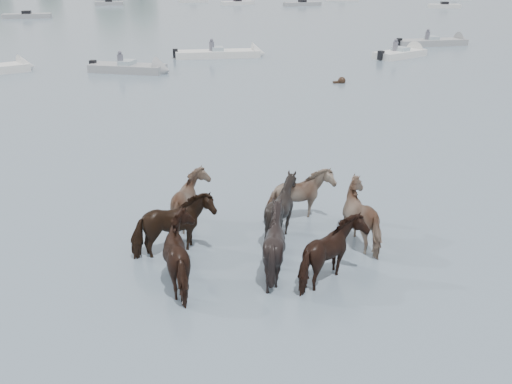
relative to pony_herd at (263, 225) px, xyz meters
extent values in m
plane|color=slate|center=(-0.42, 0.37, -0.66)|extent=(400.00, 400.00, 0.00)
imported|color=black|center=(-2.11, 0.22, 0.01)|extent=(2.11, 1.43, 1.63)
imported|color=#8E7360|center=(-1.53, 1.71, -0.03)|extent=(1.48, 1.67, 1.54)
imported|color=black|center=(0.61, 0.72, 0.02)|extent=(1.79, 1.67, 1.65)
imported|color=#7F6956|center=(1.27, 1.50, -0.03)|extent=(2.01, 1.38, 1.56)
imported|color=black|center=(-1.89, -1.19, 0.00)|extent=(2.00, 2.08, 1.62)
imported|color=black|center=(0.03, -1.06, 0.02)|extent=(1.98, 1.92, 1.65)
imported|color=black|center=(1.14, -1.70, -0.03)|extent=(1.94, 1.84, 1.56)
imported|color=#9F7F6C|center=(2.60, -0.01, 0.01)|extent=(2.06, 2.12, 1.63)
sphere|color=black|center=(8.33, 18.87, -0.54)|extent=(0.44, 0.44, 0.44)
cube|color=black|center=(8.08, 18.87, -0.64)|extent=(0.50, 0.22, 0.18)
cone|color=silver|center=(-9.89, 26.51, -0.46)|extent=(1.50, 1.83, 1.60)
cube|color=gray|center=(-3.63, 24.53, -0.46)|extent=(4.89, 3.30, 0.55)
cone|color=gray|center=(-1.50, 23.62, -0.46)|extent=(1.46, 1.83, 1.60)
cube|color=#99ADB7|center=(-3.63, 24.53, -0.11)|extent=(1.18, 1.34, 0.35)
cube|color=black|center=(-5.75, 25.44, -0.31)|extent=(0.46, 0.46, 0.60)
cylinder|color=#595966|center=(-4.03, 24.53, 0.09)|extent=(0.36, 0.36, 0.70)
sphere|color=#595966|center=(-4.03, 24.53, 0.54)|extent=(0.24, 0.24, 0.24)
cube|color=silver|center=(2.56, 29.25, -0.46)|extent=(6.00, 1.79, 0.55)
cone|color=silver|center=(5.53, 29.15, -0.46)|extent=(0.95, 1.63, 1.60)
cube|color=#99ADB7|center=(2.56, 29.25, -0.11)|extent=(0.84, 1.15, 0.35)
cube|color=black|center=(-0.41, 29.35, -0.31)|extent=(0.36, 0.36, 0.60)
cylinder|color=#595966|center=(2.16, 29.25, 0.09)|extent=(0.36, 0.36, 0.70)
sphere|color=#595966|center=(2.16, 29.25, 0.54)|extent=(0.24, 0.24, 0.24)
cube|color=silver|center=(15.31, 26.77, -0.46)|extent=(4.43, 3.34, 0.55)
cone|color=silver|center=(17.16, 27.73, -0.46)|extent=(1.54, 1.83, 1.60)
cube|color=#99ADB7|center=(15.31, 26.77, -0.11)|extent=(1.23, 1.36, 0.35)
cube|color=black|center=(13.47, 25.81, -0.31)|extent=(0.47, 0.47, 0.60)
cylinder|color=#595966|center=(14.91, 26.77, 0.09)|extent=(0.36, 0.36, 0.70)
sphere|color=#595966|center=(14.91, 26.77, 0.54)|extent=(0.24, 0.24, 0.24)
cube|color=gray|center=(20.38, 32.09, -0.46)|extent=(5.79, 1.88, 0.55)
cone|color=gray|center=(23.24, 32.23, -0.46)|extent=(0.98, 1.64, 1.60)
cube|color=#99ADB7|center=(20.38, 32.09, -0.11)|extent=(0.85, 1.16, 0.35)
cube|color=black|center=(17.53, 31.95, -0.31)|extent=(0.37, 0.37, 0.60)
cylinder|color=#595966|center=(19.98, 32.09, 0.09)|extent=(0.36, 0.36, 0.70)
sphere|color=#595966|center=(19.98, 32.09, 0.54)|extent=(0.24, 0.24, 0.24)
cube|color=gray|center=(-16.01, 62.44, -0.44)|extent=(5.51, 1.61, 0.60)
cube|color=black|center=(-16.01, 62.44, -0.06)|extent=(1.02, 1.02, 0.50)
cube|color=gray|center=(-7.44, 81.78, -0.44)|extent=(4.19, 1.55, 0.60)
cube|color=black|center=(-7.44, 81.78, -0.06)|extent=(1.01, 1.01, 0.50)
cube|color=silver|center=(5.65, 85.60, -0.44)|extent=(4.69, 1.90, 0.60)
cube|color=silver|center=(11.90, 79.11, -0.44)|extent=(5.32, 2.90, 0.60)
cube|color=black|center=(11.90, 79.11, -0.06)|extent=(1.24, 1.24, 0.50)
cube|color=gray|center=(21.16, 75.41, -0.44)|extent=(5.91, 2.53, 0.60)
cube|color=black|center=(21.16, 75.41, -0.06)|extent=(1.17, 1.17, 0.50)
cube|color=silver|center=(30.26, 83.85, -0.44)|extent=(5.49, 3.07, 0.60)
cube|color=silver|center=(40.13, 67.59, -0.44)|extent=(4.61, 2.51, 0.60)
cube|color=black|center=(40.13, 67.59, -0.06)|extent=(1.21, 1.21, 0.50)
camera|label=1|loc=(-2.45, -11.98, 5.84)|focal=40.18mm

